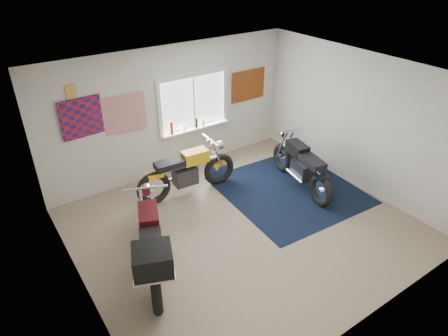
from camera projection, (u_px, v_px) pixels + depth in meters
ground at (243, 227)px, 7.07m from camera, size 5.50×5.50×0.00m
room_shell at (246, 144)px, 6.25m from camera, size 5.50×5.50×5.50m
navy_rug at (289, 190)px, 8.09m from camera, size 2.64×2.73×0.01m
window_assembly at (193, 106)px, 8.39m from camera, size 1.66×0.17×1.26m
oil_bottles at (184, 126)px, 8.39m from camera, size 0.82×0.07×0.28m
flag_display at (71, 92)px, 6.84m from camera, size 1.60×0.10×1.17m
triumph_poster at (248, 85)px, 9.02m from camera, size 0.90×0.03×0.70m
yellow_triumph at (187, 173)px, 7.78m from camera, size 2.11×0.63×1.06m
black_chrome_bike at (301, 167)px, 7.99m from camera, size 0.67×2.05×1.06m
maroon_tourer at (152, 246)px, 5.73m from camera, size 1.18×2.19×1.14m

